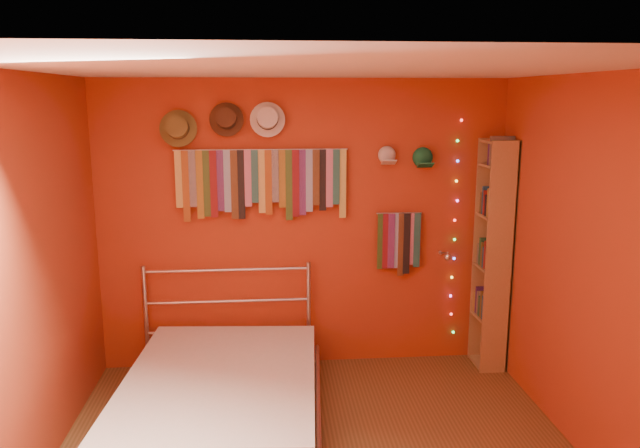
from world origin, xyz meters
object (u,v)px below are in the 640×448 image
object	(u,v)px
tie_rack	(261,180)
reading_lamp	(446,256)
bed	(221,398)
bookshelf	(497,254)

from	to	relation	value
tie_rack	reading_lamp	xyz separation A→B (m)	(1.57, -0.14, -0.65)
bed	tie_rack	bearing A→B (deg)	77.66
bookshelf	bed	distance (m)	2.60
tie_rack	bed	size ratio (longest dim) A/B	0.72
reading_lamp	bed	xyz separation A→B (m)	(-1.88, -0.88, -0.78)
reading_lamp	bed	bearing A→B (deg)	-154.81
tie_rack	bed	xyz separation A→B (m)	(-0.31, -1.03, -1.44)
tie_rack	bed	bearing A→B (deg)	-106.61
tie_rack	bookshelf	xyz separation A→B (m)	(2.01, -0.16, -0.64)
bookshelf	bed	size ratio (longest dim) A/B	0.99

